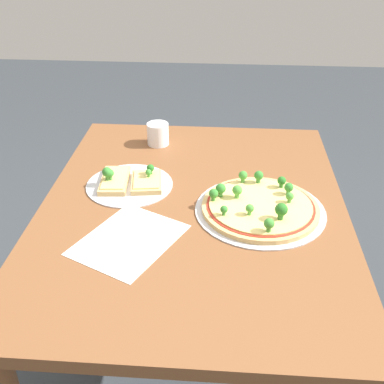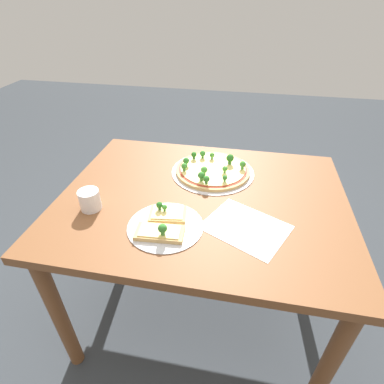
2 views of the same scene
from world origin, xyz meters
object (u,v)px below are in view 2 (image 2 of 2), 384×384
(pizza_tray_whole, at_px, (213,170))
(dining_table, at_px, (202,215))
(drinking_cup, at_px, (90,200))
(pizza_tray_slice, at_px, (164,224))

(pizza_tray_whole, bearing_deg, dining_table, -94.28)
(drinking_cup, bearing_deg, pizza_tray_whole, 39.78)
(pizza_tray_slice, distance_m, drinking_cup, 0.31)
(dining_table, height_order, pizza_tray_whole, pizza_tray_whole)
(pizza_tray_whole, bearing_deg, pizza_tray_slice, -106.41)
(pizza_tray_slice, bearing_deg, drinking_cup, 170.42)
(dining_table, height_order, pizza_tray_slice, pizza_tray_slice)
(pizza_tray_whole, xyz_separation_m, drinking_cup, (-0.42, -0.35, 0.03))
(pizza_tray_slice, height_order, drinking_cup, drinking_cup)
(dining_table, height_order, drinking_cup, drinking_cup)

